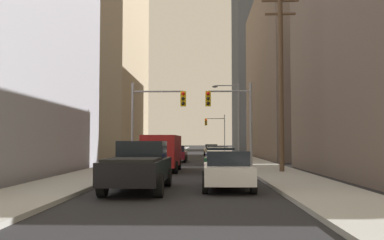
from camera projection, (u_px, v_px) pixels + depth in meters
The scene contains 17 objects.
sidewalk_left at pixel (159, 155), 54.88m from camera, with size 3.08×160.00×0.15m, color #9E9E99.
sidewalk_right at pixel (235, 155), 54.62m from camera, with size 3.08×160.00×0.15m, color #9E9E99.
pickup_truck_black at pixel (139, 166), 15.83m from camera, with size 2.20×5.43×1.90m.
cargo_van_red at pixel (162, 151), 26.04m from camera, with size 2.16×5.26×2.26m.
sedan_white at pixel (227, 170), 16.16m from camera, with size 1.95×4.20×1.52m.
sedan_green at pixel (221, 160), 24.50m from camera, with size 1.95×4.26×1.52m.
sedan_navy at pixel (217, 155), 33.18m from camera, with size 1.95×4.21×1.52m.
sedan_maroon at pixel (176, 154), 37.87m from camera, with size 1.95×4.23×1.52m.
sedan_beige at pixel (211, 150), 55.58m from camera, with size 1.95×4.26×1.52m.
traffic_signal_near_left at pixel (156, 111), 28.99m from camera, with size 3.84×0.44×6.00m.
traffic_signal_near_right at pixel (231, 111), 28.85m from camera, with size 3.25×0.44×6.00m.
traffic_signal_far_right at pixel (216, 128), 63.17m from camera, with size 3.14×0.44×6.00m.
utility_pole_right at pixel (281, 77), 24.32m from camera, with size 2.20×0.28×10.84m.
street_lamp_right at pixel (234, 114), 39.85m from camera, with size 2.63×0.32×7.50m.
building_left_mid_office at pixel (80, 24), 54.63m from camera, with size 15.45×21.06×34.94m, color tan.
building_right_mid_block at pixel (338, 74), 48.92m from camera, with size 19.18×25.22×19.63m, color #66564C.
building_right_far_highrise at pixel (266, 39), 92.79m from camera, with size 14.12×19.79×49.85m, color #4C515B.
Camera 1 is at (0.78, -4.91, 1.88)m, focal length 38.72 mm.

